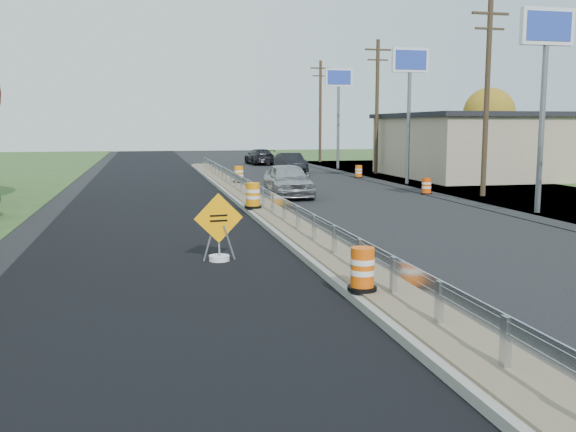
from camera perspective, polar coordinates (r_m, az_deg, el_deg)
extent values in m
plane|color=black|center=(20.31, 0.88, -1.75)|extent=(140.00, 140.00, 0.00)
cube|color=black|center=(29.66, -12.00, 1.20)|extent=(7.20, 120.00, 0.01)
cube|color=gray|center=(28.05, -2.93, 1.15)|extent=(1.60, 55.00, 0.18)
cube|color=brown|center=(28.04, -2.94, 1.39)|extent=(1.25, 55.00, 0.05)
cube|color=silver|center=(9.26, 18.79, -10.50)|extent=(0.10, 0.15, 0.70)
cube|color=silver|center=(10.93, 13.31, -7.43)|extent=(0.10, 0.15, 0.70)
cube|color=silver|center=(12.70, 9.36, -5.15)|extent=(0.10, 0.15, 0.70)
cube|color=silver|center=(14.53, 6.42, -3.42)|extent=(0.10, 0.15, 0.70)
cube|color=silver|center=(16.40, 4.15, -2.07)|extent=(0.10, 0.15, 0.70)
cube|color=silver|center=(18.30, 2.34, -1.00)|extent=(0.10, 0.15, 0.70)
cube|color=silver|center=(20.22, 0.88, -0.13)|extent=(0.10, 0.15, 0.70)
cube|color=silver|center=(22.15, -0.32, 0.59)|extent=(0.10, 0.15, 0.70)
cube|color=silver|center=(24.09, -1.34, 1.19)|extent=(0.10, 0.15, 0.70)
cube|color=silver|center=(26.04, -2.20, 1.71)|extent=(0.10, 0.15, 0.70)
cube|color=silver|center=(28.00, -2.94, 2.15)|extent=(0.10, 0.15, 0.70)
cube|color=silver|center=(29.96, -3.59, 2.53)|extent=(0.10, 0.15, 0.70)
cube|color=silver|center=(31.93, -4.15, 2.87)|extent=(0.10, 0.15, 0.70)
cube|color=silver|center=(33.90, -4.65, 3.16)|extent=(0.10, 0.15, 0.70)
cube|color=silver|center=(35.88, -5.10, 3.43)|extent=(0.10, 0.15, 0.70)
cube|color=silver|center=(37.86, -5.50, 3.66)|extent=(0.10, 0.15, 0.70)
cube|color=silver|center=(39.84, -5.86, 3.87)|extent=(0.10, 0.15, 0.70)
cube|color=silver|center=(41.82, -6.18, 4.07)|extent=(0.10, 0.15, 0.70)
cube|color=silver|center=(43.80, -6.48, 4.24)|extent=(0.10, 0.15, 0.70)
cube|color=silver|center=(45.79, -6.75, 4.40)|extent=(0.10, 0.15, 0.70)
cube|color=silver|center=(47.77, -7.00, 4.55)|extent=(0.10, 0.15, 0.70)
cube|color=silver|center=(49.76, -7.23, 4.68)|extent=(0.10, 0.15, 0.70)
cube|color=silver|center=(51.75, -7.44, 4.80)|extent=(0.10, 0.15, 0.70)
cube|color=silver|center=(28.96, -3.28, 2.74)|extent=(0.04, 46.00, 0.34)
cube|color=silver|center=(28.97, -3.28, 2.58)|extent=(0.06, 46.00, 0.03)
cube|color=silver|center=(28.95, -3.28, 2.90)|extent=(0.06, 46.00, 0.03)
cube|color=tan|center=(47.10, 20.54, 5.78)|extent=(18.00, 12.00, 4.00)
cube|color=black|center=(47.08, 20.66, 8.35)|extent=(18.50, 12.50, 0.30)
cube|color=black|center=(42.89, 10.39, 5.45)|extent=(0.08, 7.20, 2.20)
cylinder|color=slate|center=(27.10, 21.62, 7.37)|extent=(0.22, 0.22, 6.80)
cube|color=white|center=(27.36, 22.05, 15.35)|extent=(2.20, 0.25, 1.40)
cube|color=#263FB2|center=(27.36, 22.05, 15.35)|extent=(1.90, 0.30, 1.10)
cylinder|color=slate|center=(38.57, 10.65, 7.84)|extent=(0.22, 0.22, 6.80)
cube|color=white|center=(38.75, 10.80, 13.46)|extent=(2.20, 0.25, 1.40)
cube|color=#263FB2|center=(38.75, 10.80, 13.46)|extent=(1.90, 0.30, 1.10)
cylinder|color=slate|center=(51.73, 4.48, 7.97)|extent=(0.22, 0.22, 6.80)
cube|color=white|center=(51.87, 4.53, 12.17)|extent=(2.20, 0.25, 1.40)
cube|color=#263FB2|center=(51.87, 4.53, 12.17)|extent=(1.90, 0.30, 1.10)
cylinder|color=#473523|center=(32.76, 17.25, 9.88)|extent=(0.26, 0.26, 9.40)
cube|color=#473523|center=(33.15, 17.55, 16.79)|extent=(1.90, 0.12, 0.12)
cube|color=#473523|center=(33.04, 17.50, 15.60)|extent=(1.50, 0.10, 0.10)
cylinder|color=#473523|center=(46.39, 7.91, 9.52)|extent=(0.26, 0.26, 9.40)
cube|color=#473523|center=(46.66, 8.00, 14.43)|extent=(1.90, 0.12, 0.12)
cube|color=#473523|center=(46.59, 7.99, 13.58)|extent=(1.50, 0.10, 0.10)
cylinder|color=#473523|center=(60.67, 2.89, 9.22)|extent=(0.26, 0.26, 9.40)
cube|color=#473523|center=(60.88, 2.91, 12.99)|extent=(1.90, 0.12, 0.12)
cube|color=#473523|center=(60.82, 2.91, 12.33)|extent=(1.50, 0.10, 0.10)
cylinder|color=#473523|center=(61.66, 17.32, 5.92)|extent=(0.36, 0.36, 3.08)
sphere|color=#A87D24|center=(61.64, 17.44, 8.71)|extent=(4.62, 4.62, 4.62)
cylinder|color=white|center=(16.59, -6.14, -3.76)|extent=(0.53, 0.53, 0.15)
cube|color=slate|center=(16.48, -7.08, -2.44)|extent=(0.32, 0.08, 0.92)
cube|color=slate|center=(16.54, -5.24, -2.37)|extent=(0.32, 0.08, 0.92)
cube|color=slate|center=(16.56, -6.18, -2.37)|extent=(0.07, 0.24, 0.94)
cube|color=#F79A05|center=(16.41, -6.19, -0.19)|extent=(1.27, 0.19, 1.27)
cube|color=black|center=(16.38, -6.19, 0.03)|extent=(0.45, 0.06, 0.05)
cube|color=black|center=(16.40, -6.18, -0.43)|extent=(0.45, 0.06, 0.05)
cylinder|color=black|center=(12.82, 6.60, -6.40)|extent=(0.58, 0.58, 0.08)
cylinder|color=#E65509|center=(12.73, 6.63, -4.62)|extent=(0.47, 0.47, 0.82)
cylinder|color=white|center=(12.70, 6.64, -4.02)|extent=(0.48, 0.48, 0.11)
cylinder|color=white|center=(12.75, 6.63, -4.96)|extent=(0.48, 0.48, 0.11)
cylinder|color=black|center=(25.30, -3.14, 0.82)|extent=(0.68, 0.68, 0.09)
cylinder|color=orange|center=(25.25, -3.14, 1.89)|extent=(0.54, 0.54, 0.95)
cylinder|color=white|center=(25.23, -3.15, 2.25)|extent=(0.56, 0.56, 0.12)
cylinder|color=white|center=(25.26, -3.14, 1.69)|extent=(0.56, 0.56, 0.12)
cylinder|color=black|center=(36.68, -4.39, 3.05)|extent=(0.64, 0.64, 0.09)
cylinder|color=orange|center=(36.65, -4.39, 3.75)|extent=(0.51, 0.51, 0.89)
cylinder|color=white|center=(36.64, -4.40, 3.98)|extent=(0.52, 0.52, 0.12)
cylinder|color=white|center=(36.65, -4.39, 3.62)|extent=(0.52, 0.52, 0.12)
cylinder|color=black|center=(33.17, 12.19, 1.96)|extent=(0.57, 0.57, 0.08)
cylinder|color=#E84709|center=(33.13, 12.21, 2.64)|extent=(0.45, 0.45, 0.80)
cylinder|color=white|center=(33.12, 12.22, 2.87)|extent=(0.47, 0.47, 0.10)
cylinder|color=white|center=(33.14, 12.21, 2.51)|extent=(0.47, 0.47, 0.10)
cylinder|color=black|center=(42.94, 6.29, 3.44)|extent=(0.57, 0.57, 0.08)
cylinder|color=#EE5E0A|center=(42.91, 6.30, 3.97)|extent=(0.45, 0.45, 0.79)
cylinder|color=white|center=(42.90, 6.30, 4.15)|extent=(0.47, 0.47, 0.10)
cylinder|color=white|center=(42.92, 6.29, 3.87)|extent=(0.47, 0.47, 0.10)
imported|color=#A6A6AA|center=(31.29, 0.00, 3.21)|extent=(1.99, 4.81, 1.63)
imported|color=black|center=(47.52, 0.24, 4.76)|extent=(1.71, 4.44, 1.44)
imported|color=black|center=(57.40, -2.55, 5.29)|extent=(2.23, 4.90, 1.39)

